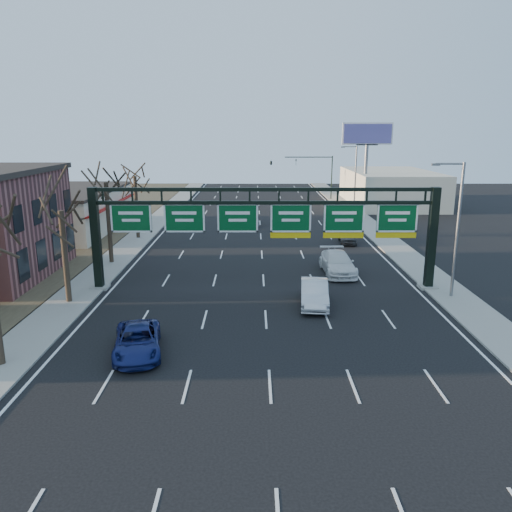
{
  "coord_description": "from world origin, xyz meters",
  "views": [
    {
      "loc": [
        -0.69,
        -25.93,
        10.95
      ],
      "look_at": [
        -0.58,
        4.77,
        3.2
      ],
      "focal_mm": 35.0,
      "sensor_mm": 36.0,
      "label": 1
    }
  ],
  "objects_px": {
    "sign_gantry": "(267,225)",
    "car_white_wagon": "(338,263)",
    "car_silver_sedan": "(314,293)",
    "car_blue_suv": "(137,341)"
  },
  "relations": [
    {
      "from": "car_blue_suv",
      "to": "car_white_wagon",
      "type": "relative_size",
      "value": 0.86
    },
    {
      "from": "car_white_wagon",
      "to": "car_silver_sedan",
      "type": "bearing_deg",
      "value": -111.84
    },
    {
      "from": "sign_gantry",
      "to": "car_white_wagon",
      "type": "height_order",
      "value": "sign_gantry"
    },
    {
      "from": "sign_gantry",
      "to": "car_white_wagon",
      "type": "distance_m",
      "value": 7.9
    },
    {
      "from": "sign_gantry",
      "to": "car_blue_suv",
      "type": "relative_size",
      "value": 5.02
    },
    {
      "from": "sign_gantry",
      "to": "car_blue_suv",
      "type": "bearing_deg",
      "value": -122.16
    },
    {
      "from": "car_silver_sedan",
      "to": "sign_gantry",
      "type": "bearing_deg",
      "value": 135.81
    },
    {
      "from": "sign_gantry",
      "to": "car_silver_sedan",
      "type": "xyz_separation_m",
      "value": [
        3.02,
        -3.48,
        -3.83
      ]
    },
    {
      "from": "car_silver_sedan",
      "to": "car_white_wagon",
      "type": "height_order",
      "value": "car_white_wagon"
    },
    {
      "from": "car_blue_suv",
      "to": "sign_gantry",
      "type": "bearing_deg",
      "value": 47.1
    }
  ]
}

